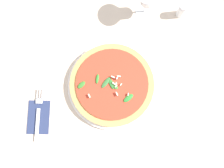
# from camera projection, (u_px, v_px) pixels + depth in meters

# --- Properties ---
(ground_plane) EXTENTS (6.00, 6.00, 0.00)m
(ground_plane) POSITION_uv_depth(u_px,v_px,m) (110.00, 94.00, 0.96)
(ground_plane) COLOR beige
(pizza_arugula_main) EXTENTS (0.32, 0.32, 0.05)m
(pizza_arugula_main) POSITION_uv_depth(u_px,v_px,m) (112.00, 85.00, 0.95)
(pizza_arugula_main) COLOR white
(pizza_arugula_main) RESTS_ON ground_plane
(napkin) EXTENTS (0.13, 0.10, 0.01)m
(napkin) POSITION_uv_depth(u_px,v_px,m) (38.00, 117.00, 0.94)
(napkin) COLOR navy
(napkin) RESTS_ON ground_plane
(fork) EXTENTS (0.18, 0.06, 0.00)m
(fork) POSITION_uv_depth(u_px,v_px,m) (38.00, 115.00, 0.93)
(fork) COLOR silver
(fork) RESTS_ON ground_plane
(shaker_pepper) EXTENTS (0.03, 0.03, 0.07)m
(shaker_pepper) POSITION_uv_depth(u_px,v_px,m) (182.00, 11.00, 0.98)
(shaker_pepper) COLOR silver
(shaker_pepper) RESTS_ON ground_plane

